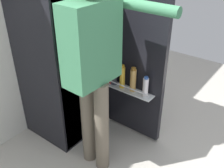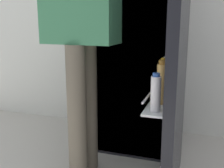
{
  "view_description": "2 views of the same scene",
  "coord_description": "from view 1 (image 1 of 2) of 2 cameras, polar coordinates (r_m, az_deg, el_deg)",
  "views": [
    {
      "loc": [
        -1.53,
        -1.22,
        1.85
      ],
      "look_at": [
        -0.03,
        -0.08,
        0.75
      ],
      "focal_mm": 41.75,
      "sensor_mm": 36.0,
      "label": 1
    },
    {
      "loc": [
        0.49,
        -1.59,
        1.0
      ],
      "look_at": [
        -0.02,
        -0.07,
        0.63
      ],
      "focal_mm": 44.67,
      "sensor_mm": 36.0,
      "label": 2
    }
  ],
  "objects": [
    {
      "name": "ground_plane",
      "position": [
        2.69,
        -0.99,
        -13.25
      ],
      "size": [
        5.26,
        5.26,
        0.0
      ],
      "primitive_type": "plane",
      "color": "#B7B2A8"
    },
    {
      "name": "kitchen_wall",
      "position": [
        2.69,
        -17.33,
        16.36
      ],
      "size": [
        4.4,
        0.1,
        2.53
      ],
      "primitive_type": "cube",
      "color": "silver",
      "rests_on": "ground_plane"
    },
    {
      "name": "refrigerator",
      "position": [
        2.53,
        -9.73,
        6.29
      ],
      "size": [
        0.71,
        1.23,
        1.69
      ],
      "color": "black",
      "rests_on": "ground_plane"
    },
    {
      "name": "person",
      "position": [
        1.94,
        -4.18,
        5.57
      ],
      "size": [
        0.55,
        0.78,
        1.72
      ],
      "color": "#665B4C",
      "rests_on": "ground_plane"
    }
  ]
}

